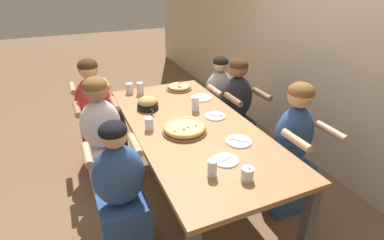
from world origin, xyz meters
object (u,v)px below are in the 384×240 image
empty_plate_a (201,98)px  diner_near_midright (122,198)px  cocktail_glass_blue (247,175)px  empty_plate_d (226,160)px  diner_far_left (219,105)px  empty_plate_b (215,116)px  drinking_glass_b (140,89)px  diner_near_midleft (103,140)px  drinking_glass_d (130,89)px  drinking_glass_a (149,125)px  diner_far_midleft (236,115)px  skillet_bowl (148,104)px  pizza_board_main (185,129)px  diner_near_left (96,119)px  diner_far_midright (291,154)px  drinking_glass_e (212,169)px  drinking_glass_c (196,105)px  pizza_board_second (179,87)px  empty_plate_c (239,141)px

empty_plate_a → diner_near_midright: bearing=-49.3°
cocktail_glass_blue → empty_plate_d: bearing=-176.0°
cocktail_glass_blue → diner_far_left: 1.81m
empty_plate_b → drinking_glass_b: bearing=-149.5°
diner_near_midleft → drinking_glass_d: bearing=53.2°
drinking_glass_a → diner_far_midleft: diner_far_midleft is taller
skillet_bowl → pizza_board_main: bearing=14.8°
empty_plate_a → drinking_glass_d: 0.79m
empty_plate_d → drinking_glass_a: 0.75m
diner_near_left → empty_plate_b: bearing=-40.6°
diner_far_midright → diner_far_midleft: diner_far_midright is taller
empty_plate_b → drinking_glass_d: bearing=-147.2°
drinking_glass_e → diner_near_midright: (-0.32, -0.55, -0.31)m
drinking_glass_b → drinking_glass_c: size_ratio=0.92×
drinking_glass_b → diner_near_midleft: (0.45, -0.49, -0.28)m
drinking_glass_e → diner_near_midright: diner_near_midright is taller
drinking_glass_a → diner_far_midright: diner_far_midright is taller
pizza_board_main → drinking_glass_a: size_ratio=3.46×
pizza_board_main → drinking_glass_a: (-0.16, -0.25, 0.02)m
pizza_board_main → empty_plate_d: 0.52m
drinking_glass_c → diner_near_left: diner_near_left is taller
drinking_glass_a → empty_plate_b: bearing=89.5°
pizza_board_second → diner_far_midright: size_ratio=0.24×
diner_far_midright → drinking_glass_e: bearing=15.0°
drinking_glass_d → drinking_glass_e: 1.68m
empty_plate_a → drinking_glass_e: 1.32m
drinking_glass_a → empty_plate_a: bearing=122.8°
drinking_glass_b → diner_near_left: size_ratio=0.11×
pizza_board_second → diner_near_left: size_ratio=0.24×
drinking_glass_e → cocktail_glass_blue: bearing=56.2°
pizza_board_second → empty_plate_c: size_ratio=1.37×
empty_plate_c → diner_far_midright: size_ratio=0.17×
empty_plate_b → diner_far_midleft: diner_far_midleft is taller
diner_far_midleft → diner_near_left: size_ratio=0.97×
drinking_glass_e → diner_near_left: diner_near_left is taller
cocktail_glass_blue → diner_far_midleft: (-1.26, 0.69, -0.27)m
diner_far_left → diner_far_midright: diner_far_midright is taller
cocktail_glass_blue → drinking_glass_b: 1.73m
skillet_bowl → diner_near_midright: bearing=-28.1°
diner_far_left → pizza_board_second: bearing=-4.4°
cocktail_glass_blue → pizza_board_second: bearing=173.4°
drinking_glass_d → diner_near_midright: size_ratio=0.10×
skillet_bowl → diner_near_left: (-0.42, -0.46, -0.27)m
drinking_glass_d → diner_near_midright: bearing=-16.4°
empty_plate_c → diner_far_midleft: bearing=149.5°
empty_plate_a → diner_far_left: diner_far_left is taller
drinking_glass_d → diner_near_midleft: size_ratio=0.09×
diner_far_midright → diner_near_midright: 1.43m
empty_plate_c → drinking_glass_e: 0.49m
empty_plate_c → drinking_glass_d: bearing=-158.5°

